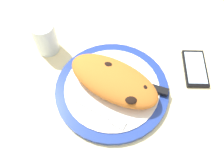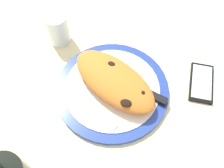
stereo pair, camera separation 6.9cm
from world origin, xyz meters
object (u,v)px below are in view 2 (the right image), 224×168
(fork, at_px, (98,113))
(smartphone, at_px, (201,83))
(water_glass, at_px, (58,30))
(knife, at_px, (142,90))
(calzone, at_px, (113,80))
(plate, at_px, (112,89))

(fork, bearing_deg, smartphone, 57.34)
(water_glass, bearing_deg, fork, -26.13)
(fork, bearing_deg, knife, 67.24)
(calzone, height_order, water_glass, water_glass)
(fork, relative_size, water_glass, 1.56)
(calzone, relative_size, water_glass, 2.66)
(smartphone, relative_size, water_glass, 1.40)
(knife, bearing_deg, fork, -112.76)
(calzone, distance_m, water_glass, 0.24)
(knife, bearing_deg, water_glass, 179.40)
(knife, height_order, water_glass, water_glass)
(plate, height_order, water_glass, water_glass)
(fork, xyz_separation_m, knife, (0.05, 0.12, 0.00))
(calzone, bearing_deg, knife, 23.68)
(fork, bearing_deg, calzone, 103.53)
(plate, xyz_separation_m, knife, (0.07, 0.04, 0.01))
(plate, bearing_deg, calzone, 114.46)
(plate, relative_size, fork, 2.00)
(knife, xyz_separation_m, water_glass, (-0.31, 0.00, 0.02))
(calzone, height_order, fork, calzone)
(plate, distance_m, fork, 0.09)
(fork, distance_m, water_glass, 0.29)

